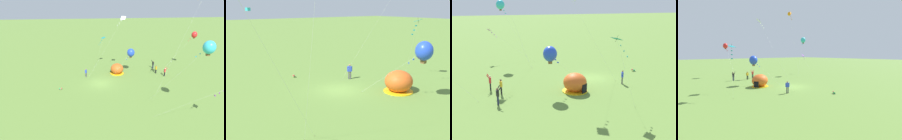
# 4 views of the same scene
# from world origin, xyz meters

# --- Properties ---
(ground_plane) EXTENTS (300.00, 300.00, 0.00)m
(ground_plane) POSITION_xyz_m (0.00, 0.00, 0.00)
(ground_plane) COLOR olive
(popup_tent) EXTENTS (2.81, 2.81, 2.10)m
(popup_tent) POSITION_xyz_m (-4.28, 3.75, 1.00)
(popup_tent) COLOR #D8591E
(popup_tent) RESTS_ON ground
(toddler_crawling) EXTENTS (0.44, 0.53, 0.32)m
(toddler_crawling) POSITION_xyz_m (1.49, -6.90, 0.18)
(toddler_crawling) COLOR green
(toddler_crawling) RESTS_ON ground
(person_center_field) EXTENTS (0.54, 0.38, 1.72)m
(person_center_field) POSITION_xyz_m (-3.31, -2.57, 0.96)
(person_center_field) COLOR #4C4C51
(person_center_field) RESTS_ON ground
(kite_blue) EXTENTS (3.58, 5.42, 5.20)m
(kite_blue) POSITION_xyz_m (-4.05, 6.49, 4.36)
(kite_blue) COLOR silver
(kite_blue) RESTS_ON ground
(kite_teal) EXTENTS (1.23, 2.46, 6.88)m
(kite_teal) POSITION_xyz_m (-9.49, 1.43, 6.21)
(kite_teal) COLOR silver
(kite_teal) RESTS_ON ground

